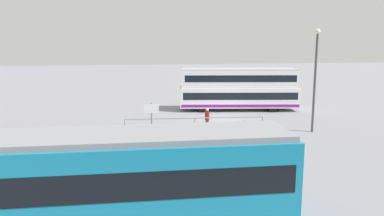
{
  "coord_description": "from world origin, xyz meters",
  "views": [
    {
      "loc": [
        7.63,
        28.43,
        6.1
      ],
      "look_at": [
        3.57,
        5.11,
        1.93
      ],
      "focal_mm": 34.36,
      "sensor_mm": 36.0,
      "label": 1
    }
  ],
  "objects_px": {
    "tram_yellow": "(106,180)",
    "pedestrian_crossing": "(244,132)",
    "pedestrian_near_railing": "(207,118)",
    "info_sign": "(152,114)",
    "street_lamp": "(315,73)",
    "double_decker_bus": "(239,89)"
  },
  "relations": [
    {
      "from": "tram_yellow",
      "to": "pedestrian_crossing",
      "type": "relative_size",
      "value": 7.58
    },
    {
      "from": "pedestrian_near_railing",
      "to": "info_sign",
      "type": "distance_m",
      "value": 4.28
    },
    {
      "from": "street_lamp",
      "to": "tram_yellow",
      "type": "bearing_deg",
      "value": 40.59
    },
    {
      "from": "pedestrian_near_railing",
      "to": "pedestrian_crossing",
      "type": "bearing_deg",
      "value": 105.45
    },
    {
      "from": "double_decker_bus",
      "to": "street_lamp",
      "type": "height_order",
      "value": "street_lamp"
    },
    {
      "from": "double_decker_bus",
      "to": "tram_yellow",
      "type": "relative_size",
      "value": 0.89
    },
    {
      "from": "pedestrian_crossing",
      "to": "info_sign",
      "type": "distance_m",
      "value": 6.13
    },
    {
      "from": "tram_yellow",
      "to": "pedestrian_near_railing",
      "type": "relative_size",
      "value": 7.68
    },
    {
      "from": "double_decker_bus",
      "to": "pedestrian_crossing",
      "type": "distance_m",
      "value": 12.57
    },
    {
      "from": "pedestrian_near_railing",
      "to": "tram_yellow",
      "type": "bearing_deg",
      "value": 64.54
    },
    {
      "from": "street_lamp",
      "to": "double_decker_bus",
      "type": "bearing_deg",
      "value": -74.25
    },
    {
      "from": "tram_yellow",
      "to": "info_sign",
      "type": "distance_m",
      "value": 11.85
    },
    {
      "from": "double_decker_bus",
      "to": "street_lamp",
      "type": "bearing_deg",
      "value": 105.75
    },
    {
      "from": "pedestrian_crossing",
      "to": "info_sign",
      "type": "height_order",
      "value": "info_sign"
    },
    {
      "from": "double_decker_bus",
      "to": "info_sign",
      "type": "relative_size",
      "value": 4.71
    },
    {
      "from": "street_lamp",
      "to": "pedestrian_crossing",
      "type": "bearing_deg",
      "value": 26.43
    },
    {
      "from": "double_decker_bus",
      "to": "pedestrian_crossing",
      "type": "relative_size",
      "value": 6.75
    },
    {
      "from": "pedestrian_near_railing",
      "to": "pedestrian_crossing",
      "type": "relative_size",
      "value": 0.99
    },
    {
      "from": "double_decker_bus",
      "to": "info_sign",
      "type": "distance_m",
      "value": 12.42
    },
    {
      "from": "pedestrian_crossing",
      "to": "street_lamp",
      "type": "distance_m",
      "value": 7.34
    },
    {
      "from": "info_sign",
      "to": "street_lamp",
      "type": "relative_size",
      "value": 0.33
    },
    {
      "from": "tram_yellow",
      "to": "street_lamp",
      "type": "xyz_separation_m",
      "value": [
        -13.39,
        -11.47,
        2.43
      ]
    }
  ]
}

